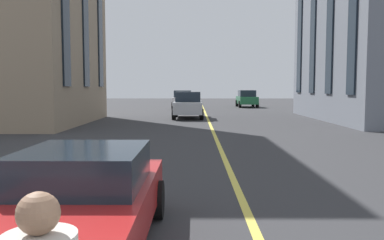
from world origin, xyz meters
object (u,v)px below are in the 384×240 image
car_white_trailing (183,99)px  car_red_oncoming (81,201)px  car_silver_near (188,105)px  car_green_parked_b (247,98)px

car_white_trailing → car_red_oncoming: bearing=179.5°
car_silver_near → car_green_parked_b: size_ratio=1.00×
car_red_oncoming → car_silver_near: bearing=-2.5°
car_silver_near → car_white_trailing: (12.85, 0.75, 0.00)m
car_silver_near → car_white_trailing: 12.87m
car_white_trailing → car_silver_near: bearing=-176.7°
car_green_parked_b → car_silver_near: bearing=158.9°
car_red_oncoming → car_white_trailing: size_ratio=0.94×
car_silver_near → car_white_trailing: bearing=3.3°
car_red_oncoming → car_green_parked_b: (39.78, -7.32, 0.27)m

